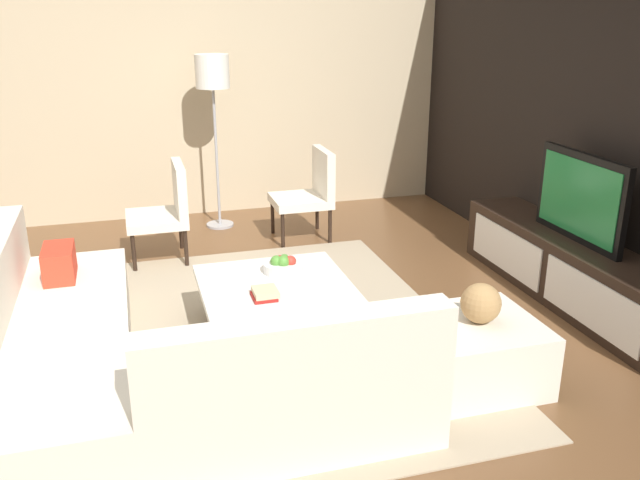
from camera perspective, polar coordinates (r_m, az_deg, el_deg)
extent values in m
plane|color=brown|center=(4.64, -4.68, -8.59)|extent=(14.00, 14.00, 0.00)
cube|color=black|center=(5.38, 24.65, 9.40)|extent=(6.40, 0.12, 2.80)
cube|color=#C6B28E|center=(7.34, -8.73, 13.13)|extent=(0.12, 5.20, 2.80)
cube|color=tan|center=(4.73, -4.94, -7.99)|extent=(3.33, 2.64, 0.01)
cube|color=black|center=(5.49, 20.59, -2.44)|extent=(2.37, 0.48, 0.50)
cube|color=white|center=(5.77, 15.48, -0.82)|extent=(1.00, 0.01, 0.35)
cube|color=white|center=(4.95, 21.99, -4.99)|extent=(1.00, 0.01, 0.35)
cube|color=black|center=(5.31, 21.33, 3.38)|extent=(0.96, 0.05, 0.66)
cube|color=#1E7238|center=(5.29, 21.07, 3.36)|extent=(0.87, 0.01, 0.55)
cube|color=silver|center=(4.33, -21.47, -9.11)|extent=(2.45, 0.85, 0.41)
cube|color=silver|center=(3.68, -3.10, -13.05)|extent=(0.85, 1.54, 0.41)
cube|color=silver|center=(3.19, -1.82, -10.02)|extent=(0.18, 1.54, 0.40)
cube|color=red|center=(4.88, -21.32, -1.82)|extent=(0.36, 0.20, 0.22)
cube|color=red|center=(3.65, 2.79, -9.03)|extent=(0.60, 0.44, 0.06)
cube|color=black|center=(4.68, -3.79, -6.10)|extent=(0.79, 0.81, 0.33)
cube|color=white|center=(4.60, -3.84, -3.96)|extent=(0.99, 1.01, 0.05)
cylinder|color=black|center=(6.39, -15.71, 0.56)|extent=(0.04, 0.04, 0.38)
cylinder|color=black|center=(5.93, -15.59, -0.90)|extent=(0.04, 0.04, 0.38)
cylinder|color=black|center=(6.40, -11.78, 0.93)|extent=(0.04, 0.04, 0.38)
cylinder|color=black|center=(5.95, -11.35, -0.50)|extent=(0.04, 0.04, 0.38)
cube|color=silver|center=(6.10, -13.75, 1.73)|extent=(0.57, 0.52, 0.08)
cube|color=silver|center=(6.04, -11.86, 4.32)|extent=(0.57, 0.08, 0.45)
cylinder|color=#A5A5AA|center=(7.05, -8.50, 1.31)|extent=(0.28, 0.28, 0.02)
cylinder|color=#A5A5AA|center=(6.86, -8.79, 6.90)|extent=(0.03, 0.03, 1.38)
cylinder|color=white|center=(6.73, -9.17, 14.00)|extent=(0.33, 0.33, 0.32)
cube|color=silver|center=(4.20, 13.18, -9.23)|extent=(0.70, 0.70, 0.40)
cylinder|color=silver|center=(4.76, -3.16, -2.34)|extent=(0.28, 0.28, 0.07)
sphere|color=#4C8C33|center=(4.71, -3.14, -1.86)|extent=(0.09, 0.09, 0.09)
sphere|color=#B23326|center=(4.73, -2.54, -1.81)|extent=(0.08, 0.08, 0.08)
sphere|color=#4C8C33|center=(4.76, -3.05, -1.67)|extent=(0.08, 0.08, 0.08)
sphere|color=#B23326|center=(4.76, -3.43, -1.72)|extent=(0.07, 0.07, 0.07)
sphere|color=#4C8C33|center=(4.72, -3.73, -1.83)|extent=(0.09, 0.09, 0.09)
cylinder|color=black|center=(6.71, -4.06, 2.14)|extent=(0.04, 0.04, 0.38)
cylinder|color=black|center=(6.30, -3.19, 1.00)|extent=(0.04, 0.04, 0.38)
cylinder|color=black|center=(6.82, -0.25, 2.48)|extent=(0.04, 0.04, 0.38)
cylinder|color=black|center=(6.41, 0.85, 1.37)|extent=(0.04, 0.04, 0.38)
cube|color=silver|center=(6.50, -1.68, 3.36)|extent=(0.52, 0.54, 0.08)
cube|color=silver|center=(6.49, 0.29, 5.77)|extent=(0.52, 0.08, 0.45)
sphere|color=#AD8451|center=(4.06, 13.53, -5.25)|extent=(0.24, 0.24, 0.24)
cube|color=maroon|center=(4.36, -4.79, -4.81)|extent=(0.18, 0.15, 0.02)
cube|color=#CCB78C|center=(4.36, -4.67, -4.41)|extent=(0.19, 0.16, 0.03)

